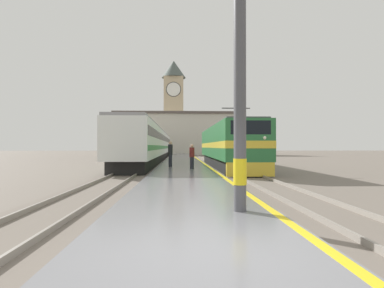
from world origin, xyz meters
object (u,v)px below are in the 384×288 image
at_px(passenger_train, 153,144).
at_px(second_waiting_passenger, 192,156).
at_px(catenary_mast, 244,25).
at_px(person_on_platform, 170,153).
at_px(locomotive_train, 226,146).
at_px(clock_tower, 174,104).

bearing_deg(passenger_train, second_waiting_passenger, -77.11).
bearing_deg(passenger_train, catenary_mast, -81.20).
height_order(passenger_train, catenary_mast, catenary_mast).
height_order(catenary_mast, person_on_platform, catenary_mast).
height_order(locomotive_train, clock_tower, clock_tower).
height_order(catenary_mast, clock_tower, clock_tower).
height_order(passenger_train, person_on_platform, passenger_train).
xyz_separation_m(person_on_platform, second_waiting_passenger, (1.49, -2.01, -0.14)).
xyz_separation_m(locomotive_train, clock_tower, (-5.62, 52.27, 11.20)).
distance_m(person_on_platform, clock_tower, 57.44).
relative_size(catenary_mast, person_on_platform, 4.61).
relative_size(passenger_train, clock_tower, 1.69).
distance_m(locomotive_train, second_waiting_passenger, 6.80).
relative_size(second_waiting_passenger, clock_tower, 0.07).
xyz_separation_m(locomotive_train, catenary_mast, (-2.56, -18.98, 2.74)).
xyz_separation_m(passenger_train, second_waiting_passenger, (4.18, -18.26, -0.90)).
bearing_deg(clock_tower, person_on_platform, -89.08).
height_order(locomotive_train, passenger_train, locomotive_train).
distance_m(catenary_mast, second_waiting_passenger, 13.48).
bearing_deg(catenary_mast, clock_tower, 92.46).
bearing_deg(locomotive_train, person_on_platform, -140.07).
xyz_separation_m(locomotive_train, second_waiting_passenger, (-3.22, -5.95, -0.68)).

